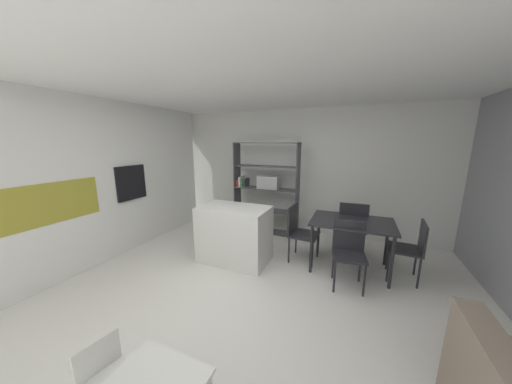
% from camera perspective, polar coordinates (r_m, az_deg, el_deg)
% --- Properties ---
extents(ground_plane, '(8.41, 8.41, 0.00)m').
position_cam_1_polar(ground_plane, '(3.35, -5.08, -23.25)').
color(ground_plane, silver).
extents(ceiling_slab, '(6.13, 5.33, 0.06)m').
position_cam_1_polar(ceiling_slab, '(2.83, -6.15, 25.93)').
color(ceiling_slab, white).
rests_on(ceiling_slab, ground_plane).
extents(back_partition, '(6.13, 0.06, 2.58)m').
position_cam_1_polar(back_partition, '(5.25, 8.30, 4.83)').
color(back_partition, silver).
rests_on(back_partition, ground_plane).
extents(tall_cabinet_run_left, '(0.64, 4.79, 2.58)m').
position_cam_1_polar(tall_cabinet_run_left, '(4.71, -35.67, 1.92)').
color(tall_cabinet_run_left, white).
rests_on(tall_cabinet_run_left, ground_plane).
extents(cabinet_niche_splashback, '(0.01, 1.16, 0.55)m').
position_cam_1_polar(cabinet_niche_splashback, '(4.17, -40.16, -2.01)').
color(cabinet_niche_splashback, '#9E932D').
rests_on(cabinet_niche_splashback, ground_plane).
extents(built_in_oven, '(0.06, 0.57, 0.60)m').
position_cam_1_polar(built_in_oven, '(4.78, -27.51, 2.00)').
color(built_in_oven, black).
rests_on(built_in_oven, ground_plane).
extents(kitchen_island, '(1.11, 0.67, 0.90)m').
position_cam_1_polar(kitchen_island, '(3.99, -5.13, -9.87)').
color(kitchen_island, white).
rests_on(kitchen_island, ground_plane).
extents(open_bookshelf, '(1.38, 0.31, 1.91)m').
position_cam_1_polar(open_bookshelf, '(5.08, 2.00, 1.05)').
color(open_bookshelf, '#4C4C51').
rests_on(open_bookshelf, ground_plane).
extents(child_chair_left, '(0.36, 0.36, 0.54)m').
position_cam_1_polar(child_chair_left, '(2.40, -32.10, -32.88)').
color(child_chair_left, silver).
rests_on(child_chair_left, ground_plane).
extents(dining_table, '(1.17, 0.80, 0.77)m').
position_cam_1_polar(dining_table, '(3.89, 21.77, -7.50)').
color(dining_table, '#232328').
rests_on(dining_table, ground_plane).
extents(dining_chair_island_side, '(0.46, 0.48, 0.91)m').
position_cam_1_polar(dining_chair_island_side, '(4.03, 10.01, -8.42)').
color(dining_chair_island_side, '#232328').
rests_on(dining_chair_island_side, ground_plane).
extents(dining_chair_window_side, '(0.45, 0.46, 0.86)m').
position_cam_1_polar(dining_chair_window_side, '(4.02, 33.13, -10.58)').
color(dining_chair_window_side, '#232328').
rests_on(dining_chair_window_side, ground_plane).
extents(dining_chair_far, '(0.47, 0.47, 0.96)m').
position_cam_1_polar(dining_chair_far, '(4.33, 21.89, -7.24)').
color(dining_chair_far, '#232328').
rests_on(dining_chair_far, ground_plane).
extents(dining_chair_near, '(0.47, 0.46, 0.88)m').
position_cam_1_polar(dining_chair_near, '(3.55, 21.15, -12.18)').
color(dining_chair_near, '#232328').
rests_on(dining_chair_near, ground_plane).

